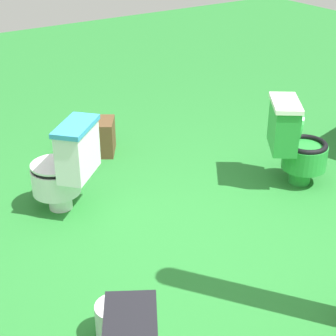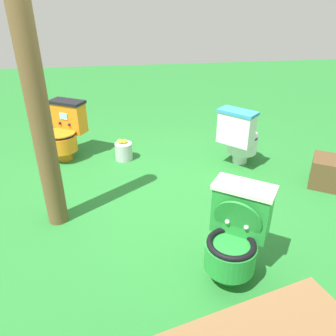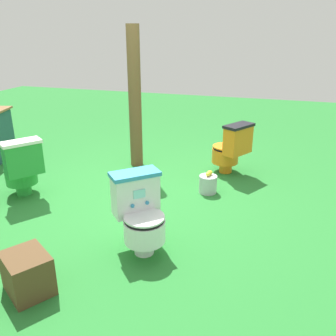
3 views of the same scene
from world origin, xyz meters
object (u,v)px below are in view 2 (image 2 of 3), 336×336
at_px(wooden_post, 41,122).
at_px(small_crate, 326,172).
at_px(toilet_white, 240,137).
at_px(toilet_orange, 65,131).
at_px(lemon_bucket, 124,151).
at_px(toilet_green, 236,234).

height_order(wooden_post, small_crate, wooden_post).
bearing_deg(small_crate, toilet_white, -37.91).
height_order(toilet_orange, lemon_bucket, toilet_orange).
relative_size(toilet_green, small_crate, 1.98).
bearing_deg(toilet_white, small_crate, 9.08).
xyz_separation_m(toilet_white, small_crate, (-0.80, 0.62, -0.21)).
xyz_separation_m(toilet_green, small_crate, (-1.43, -1.13, -0.21)).
height_order(toilet_white, lemon_bucket, toilet_white).
distance_m(toilet_green, lemon_bucket, 2.24).
bearing_deg(wooden_post, small_crate, -175.07).
distance_m(small_crate, lemon_bucket, 2.39).
relative_size(toilet_white, wooden_post, 0.37).
bearing_deg(toilet_green, toilet_white, -74.35).
bearing_deg(lemon_bucket, wooden_post, 61.53).
xyz_separation_m(toilet_white, wooden_post, (2.05, 0.87, 0.61)).
bearing_deg(toilet_green, lemon_bucket, -34.43).
relative_size(toilet_orange, wooden_post, 0.37).
bearing_deg(toilet_green, toilet_orange, -21.31).
distance_m(toilet_white, small_crate, 1.03).
xyz_separation_m(wooden_post, lemon_bucket, (-0.66, -1.21, -0.87)).
height_order(toilet_orange, wooden_post, wooden_post).
xyz_separation_m(toilet_orange, wooden_post, (-0.05, 1.37, 0.61)).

